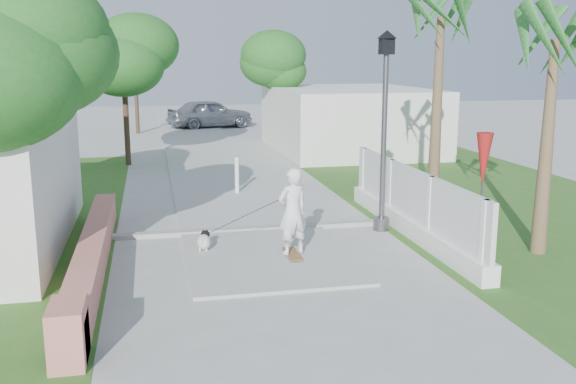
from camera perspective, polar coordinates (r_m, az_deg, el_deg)
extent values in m
plane|color=#B7B7B2|center=(9.05, 2.90, -13.48)|extent=(90.00, 90.00, 0.00)
cube|color=#B7B7B2|center=(28.23, -7.66, 4.00)|extent=(3.20, 36.00, 0.06)
cube|color=#999993|center=(14.56, -3.21, -3.32)|extent=(6.50, 0.25, 0.10)
cube|color=#2F6820|center=(18.73, 17.43, -0.55)|extent=(8.00, 20.00, 0.01)
cube|color=tan|center=(12.46, -16.96, -5.29)|extent=(0.45, 8.00, 0.60)
cube|color=tan|center=(8.88, -18.96, -11.83)|extent=(0.45, 0.80, 0.80)
cube|color=white|center=(14.50, 10.83, -2.97)|extent=(0.35, 7.00, 0.40)
cube|color=white|center=(14.33, 10.94, -0.07)|extent=(0.10, 7.00, 1.10)
cube|color=white|center=(11.59, 17.06, -4.27)|extent=(0.14, 0.14, 1.50)
cube|color=white|center=(13.48, 12.56, -1.77)|extent=(0.14, 0.14, 1.50)
cube|color=white|center=(15.46, 9.19, 0.11)|extent=(0.14, 0.14, 1.50)
cube|color=white|center=(17.30, 6.80, 1.44)|extent=(0.14, 0.14, 1.50)
cube|color=silver|center=(27.26, 5.37, 6.46)|extent=(6.00, 8.00, 2.60)
cylinder|color=#59595E|center=(14.78, 8.28, -2.80)|extent=(0.36, 0.36, 0.30)
cylinder|color=#59595E|center=(14.43, 8.50, 4.33)|extent=(0.12, 0.12, 4.00)
cube|color=black|center=(14.31, 8.76, 12.69)|extent=(0.28, 0.28, 0.35)
cone|color=black|center=(14.31, 8.80, 13.69)|extent=(0.44, 0.44, 0.18)
cylinder|color=white|center=(18.35, -4.56, 1.29)|extent=(0.12, 0.12, 1.00)
sphere|color=white|center=(18.26, -4.59, 2.90)|extent=(0.14, 0.14, 0.14)
cylinder|color=#59595E|center=(14.49, 16.83, -0.04)|extent=(0.04, 0.04, 2.00)
cone|color=#A41B17|center=(14.37, 16.99, 2.69)|extent=(0.36, 0.36, 1.20)
cylinder|color=#4C3826|center=(11.30, -23.93, 0.95)|extent=(0.20, 0.20, 3.85)
ellipsoid|color=#1E611B|center=(10.90, -23.99, 11.17)|extent=(3.06, 3.06, 2.30)
cylinder|color=#4C3826|center=(16.86, -23.53, 3.69)|extent=(0.20, 0.20, 3.50)
ellipsoid|color=#1E611B|center=(16.73, -23.96, 8.78)|extent=(3.20, 3.20, 2.40)
ellipsoid|color=#1E611B|center=(16.49, -23.51, 10.00)|extent=(2.72, 2.72, 2.05)
cylinder|color=#4C3826|center=(23.98, -14.22, 6.91)|extent=(0.20, 0.20, 3.85)
ellipsoid|color=#1E611B|center=(23.90, -14.42, 10.85)|extent=(3.40, 3.40, 2.55)
ellipsoid|color=#1E611B|center=(23.69, -13.99, 11.71)|extent=(2.89, 2.89, 2.18)
ellipsoid|color=#1E611B|center=(24.11, -14.98, 12.49)|extent=(2.55, 2.55, 1.90)
cylinder|color=#4C3826|center=(28.47, -1.27, 7.65)|extent=(0.20, 0.20, 3.50)
ellipsoid|color=#1E611B|center=(28.40, -1.28, 10.67)|extent=(3.00, 3.00, 2.25)
ellipsoid|color=#1E611B|center=(28.24, -0.80, 11.38)|extent=(2.55, 2.55, 1.92)
ellipsoid|color=#1E611B|center=(28.55, -1.77, 12.08)|extent=(2.25, 2.25, 1.68)
cylinder|color=#4C3826|center=(33.95, -13.34, 8.33)|extent=(0.20, 0.20, 3.85)
ellipsoid|color=#1E611B|center=(33.89, -13.48, 11.11)|extent=(3.20, 3.20, 2.40)
ellipsoid|color=#1E611B|center=(33.69, -13.16, 11.72)|extent=(2.72, 2.72, 2.05)
ellipsoid|color=#1E611B|center=(34.10, -13.87, 12.27)|extent=(2.40, 2.40, 1.79)
cone|color=brown|center=(15.96, 13.04, 6.32)|extent=(0.32, 0.32, 4.80)
cone|color=brown|center=(13.53, 21.98, 3.51)|extent=(0.32, 0.32, 4.20)
cube|color=brown|center=(12.62, 0.40, -5.51)|extent=(0.51, 0.91, 0.02)
imported|color=white|center=(12.39, 0.40, -1.72)|extent=(0.71, 0.57, 1.69)
cylinder|color=gray|center=(12.32, 0.36, -6.24)|extent=(0.03, 0.06, 0.06)
cylinder|color=gray|center=(12.36, 1.08, -6.19)|extent=(0.03, 0.06, 0.06)
cylinder|color=gray|center=(12.91, -0.25, -5.39)|extent=(0.03, 0.06, 0.06)
cylinder|color=gray|center=(12.94, 0.44, -5.34)|extent=(0.03, 0.06, 0.06)
ellipsoid|color=silver|center=(13.07, -7.49, -4.42)|extent=(0.37, 0.51, 0.29)
sphere|color=black|center=(13.26, -7.36, -3.79)|extent=(0.19, 0.19, 0.19)
sphere|color=silver|center=(13.35, -7.31, -3.78)|extent=(0.09, 0.09, 0.09)
cone|color=black|center=(13.24, -7.56, -3.42)|extent=(0.05, 0.05, 0.07)
cone|color=black|center=(13.23, -7.19, -3.43)|extent=(0.05, 0.05, 0.07)
cylinder|color=silver|center=(13.23, -7.69, -4.92)|extent=(0.04, 0.04, 0.13)
cylinder|color=silver|center=(13.21, -7.12, -4.93)|extent=(0.04, 0.04, 0.13)
cylinder|color=silver|center=(13.02, -7.83, -5.20)|extent=(0.04, 0.04, 0.13)
cylinder|color=silver|center=(13.00, -7.25, -5.21)|extent=(0.04, 0.04, 0.13)
cylinder|color=silver|center=(12.84, -7.64, -4.37)|extent=(0.05, 0.12, 0.11)
imported|color=#ADB1B5|center=(36.04, -6.94, 6.95)|extent=(4.99, 3.08, 1.59)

